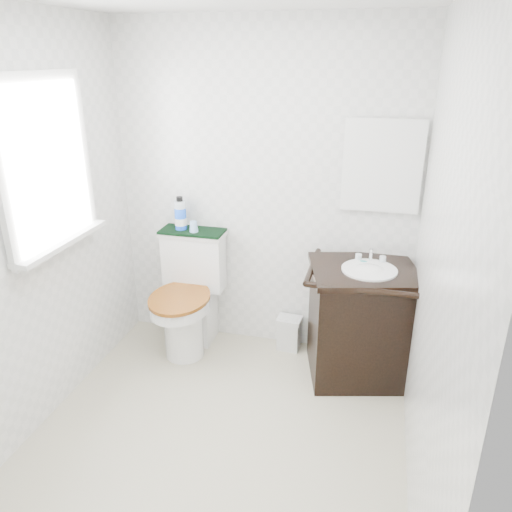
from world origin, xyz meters
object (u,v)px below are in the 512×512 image
at_px(toilet, 190,300).
at_px(trash_bin, 289,333).
at_px(vanity, 360,320).
at_px(mouthwash_bottle, 180,214).
at_px(cup, 194,227).

bearing_deg(toilet, trash_bin, 10.34).
bearing_deg(vanity, toilet, 177.37).
bearing_deg(trash_bin, mouthwash_bottle, -179.52).
relative_size(mouthwash_bottle, cup, 3.13).
bearing_deg(vanity, cup, 173.07).
distance_m(toilet, trash_bin, 0.81).
xyz_separation_m(toilet, mouthwash_bottle, (-0.09, 0.13, 0.64)).
bearing_deg(mouthwash_bottle, vanity, -7.84).
xyz_separation_m(mouthwash_bottle, cup, (0.12, -0.04, -0.07)).
distance_m(trash_bin, mouthwash_bottle, 1.23).
xyz_separation_m(toilet, trash_bin, (0.75, 0.14, -0.25)).
bearing_deg(toilet, mouthwash_bottle, 124.33).
xyz_separation_m(vanity, cup, (-1.26, 0.15, 0.53)).
bearing_deg(vanity, trash_bin, 159.76).
xyz_separation_m(trash_bin, mouthwash_bottle, (-0.84, -0.01, 0.90)).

